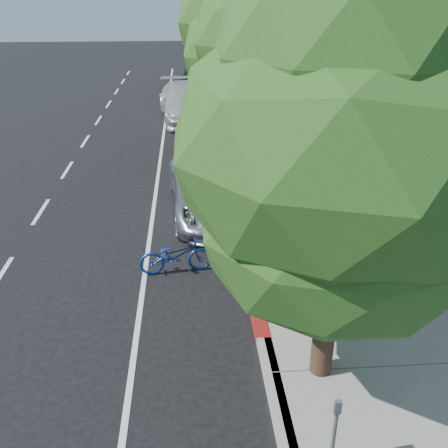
{
  "coord_description": "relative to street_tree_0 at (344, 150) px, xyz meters",
  "views": [
    {
      "loc": [
        -1.39,
        -8.99,
        6.57
      ],
      "look_at": [
        -0.6,
        1.85,
        1.35
      ],
      "focal_mm": 40.0,
      "sensor_mm": 36.0,
      "label": 1
    }
  ],
  "objects": [
    {
      "name": "ground",
      "position": [
        -0.9,
        2.0,
        -4.35
      ],
      "size": [
        120.0,
        120.0,
        0.0
      ],
      "primitive_type": "plane",
      "color": "black",
      "rests_on": "ground"
    },
    {
      "name": "sidewalk",
      "position": [
        1.4,
        10.0,
        -4.28
      ],
      "size": [
        4.6,
        56.0,
        0.15
      ],
      "primitive_type": "cube",
      "color": "gray",
      "rests_on": "ground"
    },
    {
      "name": "curb",
      "position": [
        -0.9,
        10.0,
        -4.28
      ],
      "size": [
        0.3,
        56.0,
        0.15
      ],
      "primitive_type": "cube",
      "color": "#9E998E",
      "rests_on": "ground"
    },
    {
      "name": "curb_red_segment",
      "position": [
        -0.9,
        3.0,
        -4.28
      ],
      "size": [
        0.32,
        4.0,
        0.15
      ],
      "primitive_type": "cube",
      "color": "maroon",
      "rests_on": "ground"
    },
    {
      "name": "storefront_building",
      "position": [
        8.7,
        20.0,
        -0.85
      ],
      "size": [
        10.0,
        36.0,
        7.0
      ],
      "primitive_type": "cube",
      "color": "#B2AA89",
      "rests_on": "ground"
    },
    {
      "name": "street_tree_0",
      "position": [
        0.0,
        0.0,
        0.0
      ],
      "size": [
        5.26,
        5.26,
        7.33
      ],
      "color": "black",
      "rests_on": "ground"
    },
    {
      "name": "street_tree_1",
      "position": [
        0.0,
        6.0,
        0.82
      ],
      "size": [
        4.37,
        4.37,
        8.16
      ],
      "color": "black",
      "rests_on": "ground"
    },
    {
      "name": "street_tree_2",
      "position": [
        0.0,
        12.0,
        -0.16
      ],
      "size": [
        4.98,
        4.98,
        7.05
      ],
      "color": "black",
      "rests_on": "ground"
    },
    {
      "name": "street_tree_3",
      "position": [
        0.0,
        18.0,
        0.55
      ],
      "size": [
        5.47,
        5.47,
        8.12
      ],
      "color": "black",
      "rests_on": "ground"
    },
    {
      "name": "street_tree_4",
      "position": [
        0.0,
        24.0,
        0.11
      ],
      "size": [
        4.62,
        4.62,
        7.3
      ],
      "color": "black",
      "rests_on": "ground"
    },
    {
      "name": "street_tree_5",
      "position": [
        0.0,
        30.0,
        0.3
      ],
      "size": [
        4.2,
        4.2,
        7.41
      ],
      "color": "black",
      "rests_on": "ground"
    },
    {
      "name": "cyclist",
      "position": [
        -1.6,
        4.3,
        -3.52
      ],
      "size": [
        0.41,
        0.62,
        1.66
      ],
      "primitive_type": "imported",
      "rotation": [
        0.0,
        0.0,
        1.59
      ],
      "color": "white",
      "rests_on": "ground"
    },
    {
      "name": "bicycle",
      "position": [
        -2.7,
        3.94,
        -3.87
      ],
      "size": [
        1.9,
        0.86,
        0.96
      ],
      "primitive_type": "imported",
      "rotation": [
        0.0,
        0.0,
        1.69
      ],
      "color": "navy",
      "rests_on": "ground"
    },
    {
      "name": "silver_suv",
      "position": [
        -1.55,
        7.5,
        -3.57
      ],
      "size": [
        3.01,
        5.84,
        1.57
      ],
      "primitive_type": "imported",
      "rotation": [
        0.0,
        0.0,
        0.07
      ],
      "color": "silver",
      "rests_on": "ground"
    },
    {
      "name": "dark_sedan",
      "position": [
        -1.6,
        11.1,
        -3.5
      ],
      "size": [
        2.08,
        5.3,
        1.72
      ],
      "primitive_type": "imported",
      "rotation": [
        0.0,
        0.0,
        0.05
      ],
      "color": "black",
      "rests_on": "ground"
    },
    {
      "name": "white_pickup",
      "position": [
        -2.37,
        19.92,
        -3.43
      ],
      "size": [
        3.28,
        6.62,
        1.85
      ],
      "primitive_type": "imported",
      "rotation": [
        0.0,
        0.0,
        0.11
      ],
      "color": "silver",
      "rests_on": "ground"
    },
    {
      "name": "dark_suv_far",
      "position": [
        -1.68,
        27.71,
        -3.49
      ],
      "size": [
        2.32,
        5.2,
        1.74
      ],
      "primitive_type": "imported",
      "rotation": [
        0.0,
        0.0,
        -0.05
      ],
      "color": "black",
      "rests_on": "ground"
    },
    {
      "name": "pedestrian",
      "position": [
        0.3,
        9.15,
        -3.25
      ],
      "size": [
        1.06,
        0.91,
        1.91
      ],
      "primitive_type": "imported",
      "rotation": [
        0.0,
        0.0,
        3.36
      ],
      "color": "black",
      "rests_on": "sidewalk"
    }
  ]
}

